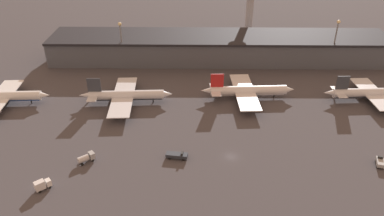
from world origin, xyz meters
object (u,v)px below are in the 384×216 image
Objects in this scene: airplane_2 at (247,91)px; airplane_3 at (377,93)px; service_vehicle_3 at (86,158)px; service_vehicle_0 at (177,155)px; service_vehicle_2 at (42,185)px; airplane_1 at (126,96)px; service_vehicle_1 at (380,162)px; airplane_0 at (3,96)px.

airplane_3 is at bearing -4.09° from airplane_2.
service_vehicle_3 is (-116.84, -45.20, -1.75)m from airplane_3.
service_vehicle_3 reaches higher than service_vehicle_0.
service_vehicle_0 is 1.54× the size of service_vehicle_2.
airplane_1 is 5.18× the size of service_vehicle_0.
airplane_1 is at bearing 42.52° from service_vehicle_3.
airplane_2 is 52.66m from service_vehicle_0.
service_vehicle_1 reaches higher than service_vehicle_0.
airplane_1 is 7.53× the size of service_vehicle_1.
airplane_2 is 5.38× the size of service_vehicle_0.
service_vehicle_0 is 1.31× the size of service_vehicle_3.
airplane_0 is 5.10× the size of service_vehicle_0.
service_vehicle_1 is (68.77, -2.94, 0.04)m from service_vehicle_0.
service_vehicle_1 is 99.67m from service_vehicle_3.
airplane_1 is at bearing -177.67° from airplane_2.
service_vehicle_0 is at bearing -33.47° from service_vehicle_3.
service_vehicle_0 is (-29.21, -43.75, -2.32)m from airplane_2.
airplane_1 is at bearing 179.02° from airplane_3.
airplane_2 is (53.21, 5.07, 0.00)m from airplane_1.
service_vehicle_2 is (-70.22, -59.91, -1.70)m from airplane_2.
airplane_1 reaches higher than service_vehicle_2.
airplane_0 is 52.85m from airplane_1.
service_vehicle_2 is (-109.78, -13.22, 0.58)m from service_vehicle_1.
airplane_0 is at bearing 83.45° from service_vehicle_2.
airplane_0 reaches higher than airplane_1.
airplane_2 is 61.24m from service_vehicle_1.
service_vehicle_2 is at bearing -164.27° from service_vehicle_3.
airplane_0 is at bearing 178.89° from airplane_3.
airplane_0 reaches higher than service_vehicle_0.
airplane_1 is 0.96× the size of airplane_2.
service_vehicle_2 is at bearing -150.81° from service_vehicle_0.
airplane_2 is 8.30× the size of service_vehicle_2.
service_vehicle_3 is at bearing 105.44° from service_vehicle_1.
service_vehicle_2 is 17.06m from service_vehicle_3.
airplane_3 is 6.16× the size of service_vehicle_0.
airplane_0 is 7.86× the size of service_vehicle_2.
airplane_1 is 57.44m from service_vehicle_2.
airplane_0 reaches higher than service_vehicle_1.
service_vehicle_2 is at bearing -142.65° from airplane_2.
airplane_0 is 64.18m from service_vehicle_2.
airplane_3 is at bearing -0.98° from airplane_1.
airplane_2 reaches higher than airplane_3.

